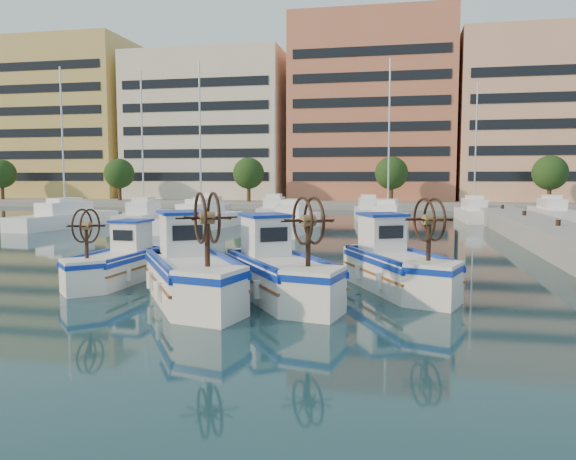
% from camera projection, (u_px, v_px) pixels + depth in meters
% --- Properties ---
extents(ground, '(300.00, 300.00, 0.00)m').
position_uv_depth(ground, '(224.00, 295.00, 17.15)').
color(ground, '#1A3D43').
rests_on(ground, ground).
extents(waterfront, '(180.00, 40.00, 25.60)m').
position_uv_depth(waterfront, '(432.00, 124.00, 77.77)').
color(waterfront, gray).
rests_on(waterfront, ground).
extents(yacht_marina, '(39.56, 24.29, 11.50)m').
position_uv_depth(yacht_marina, '(297.00, 217.00, 44.31)').
color(yacht_marina, white).
rests_on(yacht_marina, ground).
extents(fishing_boat_a, '(1.87, 4.26, 2.63)m').
position_uv_depth(fishing_boat_a, '(118.00, 261.00, 19.37)').
color(fishing_boat_a, white).
rests_on(fishing_boat_a, ground).
extents(fishing_boat_b, '(4.42, 5.30, 3.23)m').
position_uv_depth(fishing_boat_b, '(191.00, 270.00, 16.50)').
color(fishing_boat_b, white).
rests_on(fishing_boat_b, ground).
extents(fishing_boat_c, '(4.31, 5.07, 3.10)m').
position_uv_depth(fishing_boat_c, '(279.00, 269.00, 16.79)').
color(fishing_boat_c, white).
rests_on(fishing_boat_c, ground).
extents(fishing_boat_d, '(3.81, 5.02, 3.03)m').
position_uv_depth(fishing_boat_d, '(396.00, 264.00, 18.03)').
color(fishing_boat_d, white).
rests_on(fishing_boat_d, ground).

